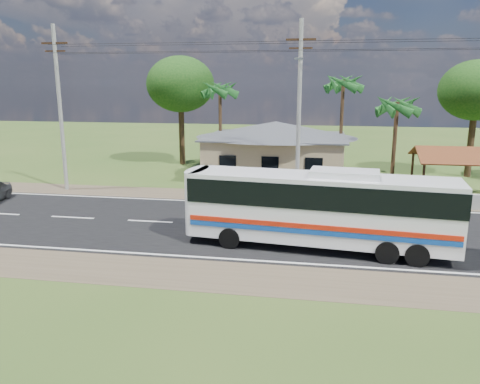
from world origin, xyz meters
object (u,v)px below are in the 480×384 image
object	(u,v)px
waiting_shed	(457,156)
motorcycle	(235,194)
coach_bus	(321,204)

from	to	relation	value
waiting_shed	motorcycle	world-z (taller)	waiting_shed
waiting_shed	coach_bus	xyz separation A→B (m)	(-8.53, -11.14, -0.66)
coach_bus	motorcycle	size ratio (longest dim) A/B	7.27
waiting_shed	motorcycle	size ratio (longest dim) A/B	3.19
coach_bus	motorcycle	bearing A→B (deg)	129.47
coach_bus	waiting_shed	bearing A→B (deg)	58.57
coach_bus	motorcycle	distance (m)	9.73
coach_bus	motorcycle	xyz separation A→B (m)	(-5.29, 8.00, -1.64)
waiting_shed	motorcycle	xyz separation A→B (m)	(-13.82, -3.14, -2.30)
waiting_shed	motorcycle	distance (m)	14.36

